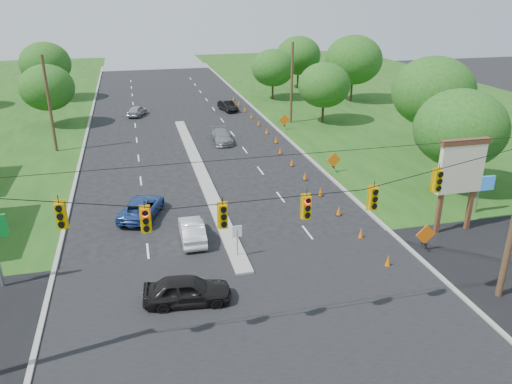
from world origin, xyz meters
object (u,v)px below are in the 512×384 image
object	(u,v)px
pylon_sign	(463,171)
black_sedan	(187,290)
white_sedan	(192,230)
blue_pickup	(142,207)

from	to	relation	value
pylon_sign	black_sedan	distance (m)	18.36
pylon_sign	black_sedan	xyz separation A→B (m)	(-17.63, -3.96, -3.27)
black_sedan	white_sedan	size ratio (longest dim) A/B	1.07
pylon_sign	blue_pickup	distance (m)	20.90
black_sedan	white_sedan	xyz separation A→B (m)	(1.07, 6.58, -0.07)
white_sedan	blue_pickup	size ratio (longest dim) A/B	0.84
black_sedan	white_sedan	bearing A→B (deg)	-3.11
black_sedan	white_sedan	distance (m)	6.67
white_sedan	pylon_sign	bearing A→B (deg)	171.59
black_sedan	pylon_sign	bearing A→B (deg)	-71.21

